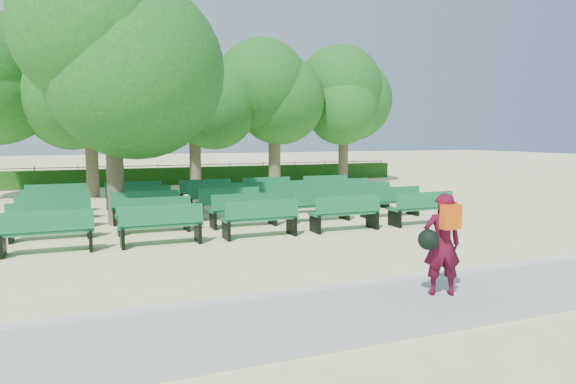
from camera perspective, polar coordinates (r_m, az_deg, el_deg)
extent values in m
plane|color=beige|center=(14.87, -2.82, -3.88)|extent=(120.00, 120.00, 0.00)
cube|color=#A4A5A0|center=(8.42, 14.20, -11.89)|extent=(30.00, 2.20, 0.06)
cube|color=silver|center=(9.33, 9.99, -9.86)|extent=(30.00, 0.12, 0.10)
cube|color=#1E4E14|center=(28.33, -12.10, 1.77)|extent=(26.00, 0.70, 0.90)
cube|color=#116332|center=(16.50, -6.89, -1.18)|extent=(1.98, 0.63, 0.07)
cube|color=#116332|center=(16.25, -6.69, -0.33)|extent=(1.97, 0.24, 0.46)
cylinder|color=brown|center=(15.90, -18.67, 2.47)|extent=(0.49, 0.49, 3.31)
ellipsoid|color=#1C631D|center=(16.00, -19.06, 13.32)|extent=(4.95, 4.95, 4.46)
imported|color=#470A1C|center=(8.65, 16.74, -5.59)|extent=(0.71, 0.58, 1.66)
cube|color=#DA4D0B|center=(8.42, 17.64, -2.64)|extent=(0.31, 0.15, 0.39)
sphere|color=black|center=(8.40, 15.34, -5.13)|extent=(0.33, 0.33, 0.33)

